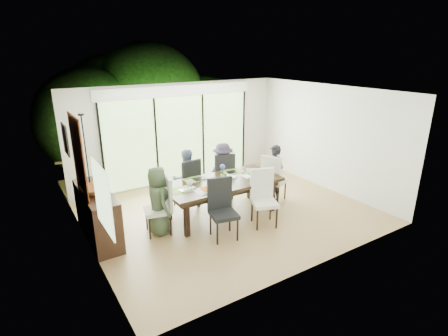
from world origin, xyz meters
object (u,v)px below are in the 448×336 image
chair_near_left (224,210)px  person_right_end (274,174)px  table_top (222,182)px  cup_c (249,171)px  vase (223,177)px  laptop (189,190)px  cup_a (190,183)px  cup_b (230,179)px  person_far_right (223,171)px  chair_left_end (157,206)px  sideboard (97,215)px  chair_right_end (275,177)px  person_far_left (186,178)px  chair_far_right (222,174)px  chair_far_left (186,182)px  person_left_end (158,201)px  chair_near_right (265,199)px  bowl (95,189)px

chair_near_left → person_right_end: size_ratio=0.85×
table_top → cup_c: 0.81m
person_right_end → vase: size_ratio=10.75×
person_right_end → laptop: person_right_end is taller
cup_a → cup_b: bearing=-16.4°
person_far_right → chair_left_end: bearing=32.5°
chair_near_left → person_far_right: person_far_right is taller
sideboard → chair_left_end: bearing=-23.0°
chair_right_end → person_far_left: size_ratio=0.85×
chair_right_end → chair_far_right: size_ratio=1.00×
person_far_left → cup_c: 1.46m
vase → person_far_left: bearing=122.7°
chair_left_end → person_far_left: size_ratio=0.85×
person_right_end → vase: person_right_end is taller
cup_a → sideboard: 1.91m
chair_near_left → chair_far_left: bearing=100.3°
chair_left_end → person_far_left: bearing=140.9°
person_left_end → cup_c: bearing=-88.6°
chair_near_left → vase: chair_near_left is taller
chair_near_right → person_right_end: (0.98, 0.87, 0.10)m
laptop → bowl: bowl is taller
cup_b → chair_far_left: bearing=122.3°
chair_far_left → person_right_end: 2.11m
cup_a → chair_right_end: bearing=-3.9°
person_left_end → vase: 1.54m
chair_near_left → chair_near_right: size_ratio=1.00×
person_right_end → bowl: (-4.03, 0.35, 0.35)m
chair_left_end → chair_right_end: (3.00, 0.00, 0.00)m
vase → bowl: 2.63m
laptop → bowl: 1.77m
chair_near_left → chair_left_end: bearing=150.9°
person_far_right → cup_b: size_ratio=12.90×
cup_b → person_far_left: bearing=122.8°
person_far_left → cup_b: (0.60, -0.93, 0.16)m
chair_right_end → table_top: bearing=65.0°
person_far_left → person_right_end: bearing=164.8°
person_right_end → person_far_right: same height
chair_left_end → chair_right_end: bearing=102.6°
chair_left_end → vase: chair_left_end is taller
chair_right_end → chair_far_right: bearing=23.2°
person_left_end → chair_near_right: bearing=-114.9°
chair_left_end → cup_c: 2.32m
chair_far_left → chair_far_right: bearing=170.8°
vase → cup_c: bearing=3.8°
chair_near_right → cup_b: 0.89m
chair_far_left → chair_near_left: 1.72m
laptop → cup_a: size_ratio=2.66×
chair_right_end → person_far_right: (-0.95, 0.83, 0.10)m
chair_near_left → person_far_left: 1.70m
chair_near_right → chair_far_left: bearing=140.4°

